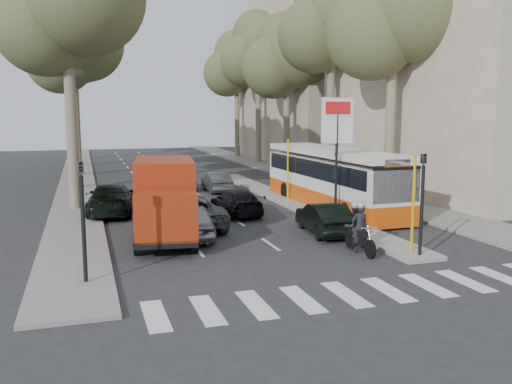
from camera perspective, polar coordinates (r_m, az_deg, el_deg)
ground at (r=19.11m, az=6.12°, el=-6.69°), size 120.00×120.00×0.00m
sidewalk_right at (r=45.12m, az=3.30°, el=2.12°), size 3.20×70.00×0.12m
median_left at (r=45.12m, az=-18.26°, el=1.72°), size 2.40×64.00×0.12m
traffic_island at (r=30.26m, az=3.34°, el=-0.91°), size 1.50×26.00×0.16m
building_near at (r=37.13m, az=21.37°, el=14.06°), size 11.00×18.00×18.00m
building_far at (r=55.91m, az=6.73°, el=11.43°), size 11.00×20.00×16.00m
billboard at (r=24.39m, az=8.51°, el=5.35°), size 1.50×12.10×5.60m
traffic_light_island at (r=18.91m, az=17.14°, el=0.52°), size 0.16×0.41×3.60m
traffic_light_left at (r=16.04m, az=-17.83°, el=-0.86°), size 0.16×0.41×3.60m
tree_l_a at (r=29.48m, az=-19.15°, el=18.54°), size 7.40×7.20×14.10m
tree_l_b at (r=37.47m, az=-19.09°, el=17.32°), size 7.40×7.20×14.88m
tree_l_c at (r=45.26m, az=-18.56°, el=14.39°), size 7.40×7.20×13.71m
tree_l_d at (r=53.40m, az=-18.66°, el=15.26°), size 7.40×7.20×15.66m
tree_l_e at (r=61.24m, az=-18.61°, el=13.34°), size 7.40×7.20×14.49m
tree_r_a at (r=32.15m, az=14.44°, el=17.84°), size 7.40×7.20×14.10m
tree_r_b at (r=39.31m, az=8.12°, el=17.75°), size 7.40×7.20×15.27m
tree_r_c at (r=46.29m, az=3.40°, el=14.23°), size 7.40×7.20×13.32m
tree_r_d at (r=53.96m, az=0.35°, el=14.87°), size 7.40×7.20×14.88m
tree_r_e at (r=61.54m, az=-1.94°, el=13.42°), size 7.40×7.20×14.10m
silver_hatchback at (r=21.66m, az=-6.72°, el=-3.03°), size 2.09×4.21×1.38m
dark_hatchback at (r=22.42m, az=7.17°, el=-2.76°), size 1.76×4.05×1.29m
queue_car_a at (r=23.58m, az=-7.66°, el=-1.96°), size 3.12×5.67×1.51m
queue_car_b at (r=26.40m, az=-2.08°, el=-1.10°), size 1.93×4.28×1.22m
queue_car_c at (r=35.26m, az=-7.65°, el=1.26°), size 1.72×3.81×1.27m
queue_car_d at (r=34.24m, az=-4.18°, el=1.07°), size 1.35×3.75×1.23m
queue_car_e at (r=27.46m, az=-15.00°, el=-0.70°), size 2.72×5.44×1.52m
red_truck at (r=21.29m, az=-9.58°, el=-0.67°), size 2.93×6.08×3.12m
city_bus at (r=28.43m, az=8.07°, el=1.61°), size 2.79×11.89×3.12m
motorcycle at (r=19.72m, az=10.60°, el=-3.79°), size 0.79×2.18×1.86m
pedestrian_near at (r=31.74m, az=15.92°, el=0.72°), size 0.80×1.03×1.57m
pedestrian_far at (r=31.85m, az=11.65°, el=1.03°), size 1.14×1.13×1.72m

